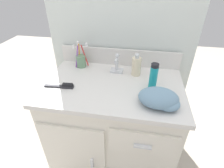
# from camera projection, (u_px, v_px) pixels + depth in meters

# --- Properties ---
(ground_plane) EXTENTS (6.00, 6.00, 0.00)m
(ground_plane) POSITION_uv_depth(u_px,v_px,m) (113.00, 157.00, 1.57)
(ground_plane) COLOR #ADA393
(wall_back) EXTENTS (1.09, 0.08, 2.20)m
(wall_back) POSITION_uv_depth(u_px,v_px,m) (121.00, 21.00, 1.25)
(wall_back) COLOR silver
(wall_back) RESTS_ON ground_plane
(vanity) EXTENTS (0.91, 0.61, 0.78)m
(vanity) POSITION_uv_depth(u_px,v_px,m) (112.00, 125.00, 1.34)
(vanity) COLOR silver
(vanity) RESTS_ON ground_plane
(backsplash) EXTENTS (0.91, 0.02, 0.13)m
(backsplash) POSITION_uv_depth(u_px,v_px,m) (119.00, 57.00, 1.34)
(backsplash) COLOR silver
(backsplash) RESTS_ON vanity
(sink_faucet) EXTENTS (0.09, 0.09, 0.14)m
(sink_faucet) POSITION_uv_depth(u_px,v_px,m) (117.00, 66.00, 1.25)
(sink_faucet) COLOR silver
(sink_faucet) RESTS_ON vanity
(toothbrush_cup) EXTENTS (0.10, 0.07, 0.19)m
(toothbrush_cup) POSITION_uv_depth(u_px,v_px,m) (81.00, 60.00, 1.32)
(toothbrush_cup) COLOR gray
(toothbrush_cup) RESTS_ON vanity
(soap_dispenser) EXTENTS (0.06, 0.07, 0.16)m
(soap_dispenser) POSITION_uv_depth(u_px,v_px,m) (136.00, 66.00, 1.21)
(soap_dispenser) COLOR beige
(soap_dispenser) RESTS_ON vanity
(shaving_cream_can) EXTENTS (0.05, 0.05, 0.17)m
(shaving_cream_can) POSITION_uv_depth(u_px,v_px,m) (153.00, 76.00, 1.06)
(shaving_cream_can) COLOR teal
(shaving_cream_can) RESTS_ON vanity
(hairbrush) EXTENTS (0.19, 0.04, 0.03)m
(hairbrush) POSITION_uv_depth(u_px,v_px,m) (63.00, 86.00, 1.10)
(hairbrush) COLOR #232328
(hairbrush) RESTS_ON vanity
(hand_towel) EXTENTS (0.22, 0.17, 0.09)m
(hand_towel) POSITION_uv_depth(u_px,v_px,m) (160.00, 99.00, 0.94)
(hand_towel) COLOR #6B8EA8
(hand_towel) RESTS_ON vanity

